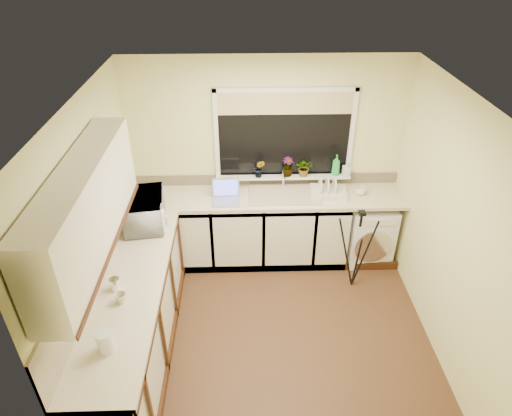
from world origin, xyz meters
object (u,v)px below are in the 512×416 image
object	(u,v)px
plant_b	(259,169)
cup_back	(361,191)
kettle	(157,221)
plant_c	(288,167)
washing_machine	(368,231)
tripod	(357,250)
soap_bottle_clear	(346,169)
plant_d	(304,167)
steel_jar	(115,284)
glass_jug	(105,342)
dish_rack	(328,192)
cup_left	(121,298)
soap_bottle_green	(336,165)
microwave	(144,210)
laptop	(226,195)

from	to	relation	value
plant_b	cup_back	size ratio (longest dim) A/B	1.88
kettle	plant_c	size ratio (longest dim) A/B	1.01
washing_machine	plant_b	distance (m)	1.56
kettle	tripod	distance (m)	2.21
soap_bottle_clear	plant_d	bearing A→B (deg)	178.36
kettle	steel_jar	world-z (taller)	kettle
glass_jug	dish_rack	bearing A→B (deg)	47.47
tripod	plant_d	size ratio (longest dim) A/B	4.71
dish_rack	plant_d	xyz separation A→B (m)	(-0.27, 0.20, 0.23)
plant_c	steel_jar	bearing A→B (deg)	-133.06
cup_left	plant_c	bearing A→B (deg)	50.85
dish_rack	washing_machine	bearing A→B (deg)	2.15
glass_jug	soap_bottle_green	bearing A→B (deg)	48.71
kettle	plant_d	world-z (taller)	plant_d
plant_c	plant_d	bearing A→B (deg)	-2.79
washing_machine	microwave	size ratio (longest dim) A/B	1.30
plant_b	soap_bottle_green	distance (m)	0.91
microwave	soap_bottle_clear	bearing A→B (deg)	-80.58
glass_jug	plant_b	size ratio (longest dim) A/B	0.79
steel_jar	cup_left	bearing A→B (deg)	-62.74
washing_machine	tripod	bearing A→B (deg)	-121.19
washing_machine	plant_c	distance (m)	1.29
steel_jar	plant_b	size ratio (longest dim) A/B	0.53
kettle	glass_jug	bearing A→B (deg)	-95.25
laptop	plant_c	world-z (taller)	plant_c
dish_rack	soap_bottle_green	bearing A→B (deg)	69.49
steel_jar	soap_bottle_green	size ratio (longest dim) A/B	0.47
steel_jar	cup_left	xyz separation A→B (m)	(0.08, -0.16, -0.01)
washing_machine	steel_jar	world-z (taller)	steel_jar
plant_d	cup_left	distance (m)	2.61
soap_bottle_green	laptop	bearing A→B (deg)	-167.16
steel_jar	soap_bottle_clear	bearing A→B (deg)	36.60
cup_back	soap_bottle_clear	bearing A→B (deg)	126.92
washing_machine	glass_jug	xyz separation A→B (m)	(-2.55, -2.18, 0.60)
soap_bottle_green	cup_left	size ratio (longest dim) A/B	2.58
washing_machine	dish_rack	size ratio (longest dim) A/B	1.85
laptop	kettle	distance (m)	0.91
tripod	glass_jug	world-z (taller)	glass_jug
plant_b	kettle	bearing A→B (deg)	-141.86
laptop	soap_bottle_clear	distance (m)	1.46
laptop	plant_c	size ratio (longest dim) A/B	1.38
kettle	soap_bottle_green	bearing A→B (deg)	24.00
steel_jar	cup_back	size ratio (longest dim) A/B	0.99
laptop	tripod	distance (m)	1.60
washing_machine	kettle	size ratio (longest dim) A/B	3.28
plant_c	plant_d	world-z (taller)	plant_c
dish_rack	microwave	size ratio (longest dim) A/B	0.70
plant_b	plant_c	distance (m)	0.34
plant_b	cup_left	size ratio (longest dim) A/B	2.29
washing_machine	soap_bottle_clear	bearing A→B (deg)	139.34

